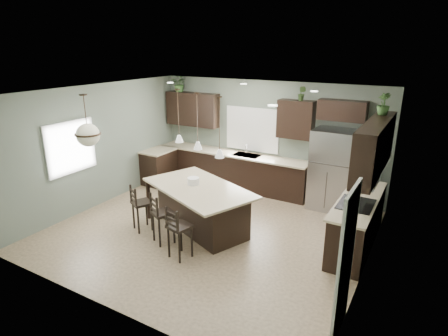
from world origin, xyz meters
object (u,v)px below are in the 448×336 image
kitchen_island (199,208)px  bar_stool_left (142,208)px  plant_back_left (180,84)px  bar_stool_right (180,232)px  refrigerator (332,170)px  serving_dish (193,181)px  bar_stool_center (163,218)px

kitchen_island → bar_stool_left: 1.16m
bar_stool_left → plant_back_left: bearing=140.3°
bar_stool_left → bar_stool_right: bearing=8.0°
refrigerator → bar_stool_left: refrigerator is taller
plant_back_left → serving_dish: bearing=-49.9°
bar_stool_center → bar_stool_left: bearing=-167.6°
bar_stool_center → refrigerator: bearing=81.8°
kitchen_island → serving_dish: size_ratio=9.67×
serving_dish → bar_stool_left: serving_dish is taller
bar_stool_left → plant_back_left: plant_back_left is taller
bar_stool_right → plant_back_left: bearing=138.3°
bar_stool_left → bar_stool_center: 0.72m
bar_stool_center → plant_back_left: bearing=148.2°
refrigerator → bar_stool_left: bearing=-134.9°
plant_back_left → refrigerator: bearing=-2.5°
kitchen_island → bar_stool_right: bar_stool_right is taller
bar_stool_right → plant_back_left: 4.98m
kitchen_island → serving_dish: (-0.18, 0.08, 0.53)m
refrigerator → bar_stool_right: 3.91m
refrigerator → kitchen_island: 3.17m
kitchen_island → bar_stool_left: bar_stool_left is taller
bar_stool_right → bar_stool_left: bearing=173.0°
refrigerator → bar_stool_left: (-3.00, -3.02, -0.44)m
refrigerator → bar_stool_center: 3.97m
refrigerator → kitchen_island: refrigerator is taller
serving_dish → bar_stool_center: (-0.11, -0.87, -0.49)m
kitchen_island → plant_back_left: (-2.30, 2.60, 2.16)m
refrigerator → plant_back_left: size_ratio=4.21×
kitchen_island → bar_stool_right: 1.12m
refrigerator → serving_dish: bearing=-133.3°
bar_stool_left → bar_stool_right: bar_stool_right is taller
serving_dish → plant_back_left: bearing=130.1°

